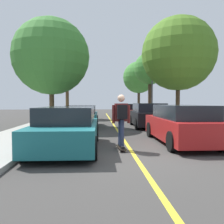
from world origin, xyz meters
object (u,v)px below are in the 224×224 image
(parked_car_left_near, at_px, (82,116))
(street_tree_right_near, at_px, (150,69))
(parked_car_left_nearest, at_px, (67,128))
(skateboard, at_px, (121,147))
(street_tree_right_nearest, at_px, (178,54))
(skateboarder, at_px, (121,117))
(parked_car_right_near, at_px, (148,115))
(parked_car_right_nearest, at_px, (181,124))
(street_tree_left_near, at_px, (67,70))
(parked_car_right_far, at_px, (133,111))
(street_tree_left_nearest, at_px, (51,57))
(street_tree_right_far, at_px, (139,77))
(streetlamp, at_px, (152,78))

(parked_car_left_near, distance_m, street_tree_right_near, 10.29)
(parked_car_left_nearest, distance_m, street_tree_right_near, 15.62)
(skateboard, bearing_deg, street_tree_right_nearest, 57.81)
(skateboarder, bearing_deg, parked_car_right_near, 70.57)
(parked_car_right_nearest, bearing_deg, skateboarder, -154.46)
(street_tree_right_nearest, bearing_deg, street_tree_left_near, 136.66)
(parked_car_right_nearest, height_order, parked_car_right_far, parked_car_right_nearest)
(street_tree_right_near, bearing_deg, parked_car_left_nearest, -112.92)
(parked_car_left_near, distance_m, skateboard, 6.98)
(parked_car_left_near, bearing_deg, parked_car_left_nearest, -89.99)
(parked_car_left_nearest, xyz_separation_m, street_tree_right_near, (5.89, 13.92, 3.95))
(parked_car_right_near, relative_size, street_tree_left_nearest, 0.64)
(parked_car_right_near, distance_m, skateboarder, 7.03)
(parked_car_left_near, xyz_separation_m, street_tree_right_near, (5.89, 7.44, 3.97))
(parked_car_right_nearest, bearing_deg, parked_car_left_nearest, -168.64)
(parked_car_right_near, bearing_deg, street_tree_right_nearest, 0.47)
(parked_car_left_near, height_order, parked_car_right_near, parked_car_right_near)
(parked_car_right_near, distance_m, street_tree_left_near, 10.06)
(street_tree_right_near, bearing_deg, parked_car_left_near, -128.33)
(parked_car_right_far, distance_m, skateboarder, 13.31)
(parked_car_right_near, relative_size, street_tree_right_near, 0.67)
(street_tree_right_far, bearing_deg, street_tree_left_near, -140.63)
(parked_car_right_far, relative_size, street_tree_right_far, 0.73)
(streetlamp, xyz_separation_m, skateboard, (-4.09, -13.07, -3.57))
(parked_car_right_far, bearing_deg, streetlamp, 0.13)
(parked_car_right_nearest, height_order, skateboard, parked_car_right_nearest)
(street_tree_left_nearest, bearing_deg, street_tree_right_nearest, -2.12)
(parked_car_right_nearest, relative_size, street_tree_right_near, 0.73)
(streetlamp, height_order, skateboarder, streetlamp)
(street_tree_right_nearest, relative_size, street_tree_right_near, 1.08)
(parked_car_right_nearest, distance_m, parked_car_right_near, 5.51)
(street_tree_right_near, xyz_separation_m, streetlamp, (-0.07, -1.12, -0.97))
(street_tree_left_near, xyz_separation_m, street_tree_right_near, (7.70, 0.31, 0.25))
(street_tree_right_nearest, bearing_deg, street_tree_right_near, 90.00)
(parked_car_left_near, relative_size, parked_car_right_near, 1.06)
(skateboarder, bearing_deg, parked_car_left_near, 104.34)
(streetlamp, distance_m, skateboard, 14.15)
(parked_car_right_far, bearing_deg, skateboard, -100.15)
(parked_car_right_near, height_order, skateboard, parked_car_right_near)
(street_tree_left_near, height_order, street_tree_right_far, street_tree_right_far)
(parked_car_right_near, bearing_deg, parked_car_right_far, 90.00)
(street_tree_left_nearest, relative_size, street_tree_right_near, 1.06)
(parked_car_left_nearest, xyz_separation_m, street_tree_right_nearest, (5.89, 6.34, 3.77))
(street_tree_right_nearest, xyz_separation_m, skateboard, (-4.16, -6.60, -4.37))
(skateboarder, bearing_deg, parked_car_left_nearest, 170.18)
(parked_car_right_near, distance_m, street_tree_right_near, 8.73)
(parked_car_left_nearest, distance_m, street_tree_right_far, 21.12)
(streetlamp, xyz_separation_m, skateboarder, (-4.09, -13.10, -2.61))
(skateboard, bearing_deg, parked_car_left_nearest, 171.30)
(parked_car_left_nearest, xyz_separation_m, parked_car_right_far, (4.07, 12.80, -0.00))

